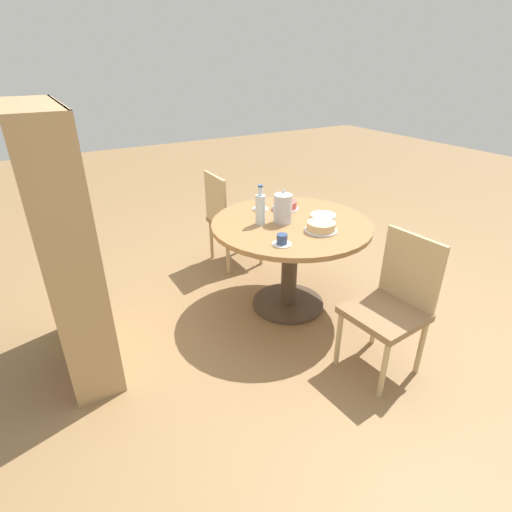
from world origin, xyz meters
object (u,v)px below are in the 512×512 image
at_px(coffee_pot, 283,208).
at_px(water_bottle, 260,209).
at_px(cup_b, 260,206).
at_px(cake_main, 321,227).
at_px(cake_second, 285,205).
at_px(bookshelf, 69,251).
at_px(chair_a, 392,303).
at_px(chair_b, 229,218).
at_px(cup_a, 282,240).

relative_size(coffee_pot, water_bottle, 0.87).
distance_m(coffee_pot, water_bottle, 0.17).
bearing_deg(cup_b, cake_main, -167.16).
distance_m(cake_main, cake_second, 0.50).
bearing_deg(cake_main, bookshelf, 75.42).
distance_m(chair_a, cake_second, 1.19).
xyz_separation_m(chair_a, cake_second, (1.15, 0.02, 0.29)).
bearing_deg(chair_b, water_bottle, 169.26).
xyz_separation_m(bookshelf, cup_a, (-0.46, -1.22, -0.04)).
bearing_deg(bookshelf, cake_second, 93.17).
bearing_deg(cake_second, cake_main, 175.40).
bearing_deg(water_bottle, cup_b, -31.19).
relative_size(water_bottle, cup_a, 2.26).
height_order(cake_main, cup_b, cup_b).
xyz_separation_m(chair_a, cup_a, (0.60, 0.42, 0.28)).
height_order(water_bottle, cup_a, water_bottle).
relative_size(bookshelf, coffee_pot, 6.37).
height_order(coffee_pot, water_bottle, water_bottle).
relative_size(chair_a, cake_main, 3.89).
xyz_separation_m(cake_main, cup_a, (-0.05, 0.36, -0.00)).
height_order(bookshelf, cake_second, bookshelf).
height_order(cake_second, cup_b, cup_b).
distance_m(bookshelf, coffee_pot, 1.45).
height_order(cup_a, cup_b, same).
distance_m(bookshelf, water_bottle, 1.29).
relative_size(chair_a, chair_b, 1.00).
bearing_deg(chair_a, water_bottle, -164.59).
bearing_deg(water_bottle, cake_main, -137.93).
height_order(chair_a, cake_main, chair_a).
bearing_deg(bookshelf, cup_b, 97.33).
bearing_deg(cup_a, bookshelf, 69.46).
distance_m(chair_a, cup_a, 0.79).
bearing_deg(cup_b, cake_second, -118.57).
bearing_deg(chair_a, coffee_pot, -172.40).
height_order(chair_a, chair_b, same).
xyz_separation_m(coffee_pot, cup_a, (-0.32, 0.22, -0.09)).
bearing_deg(cup_a, coffee_pot, -34.54).
bearing_deg(cup_b, coffee_pot, 179.19).
bearing_deg(cake_main, coffee_pot, 27.26).
relative_size(cake_second, cup_b, 1.64).
xyz_separation_m(cake_second, cup_a, (-0.55, 0.40, -0.00)).
height_order(chair_a, coffee_pot, coffee_pot).
relative_size(cake_main, cake_second, 1.08).
relative_size(bookshelf, cake_second, 7.61).
height_order(bookshelf, cup_b, bookshelf).
xyz_separation_m(chair_b, cake_main, (-1.15, -0.14, 0.29)).
bearing_deg(coffee_pot, cake_main, -152.74).
bearing_deg(water_bottle, chair_b, -10.89).
bearing_deg(cake_second, coffee_pot, 141.58).
bearing_deg(chair_b, cup_a, 169.72).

